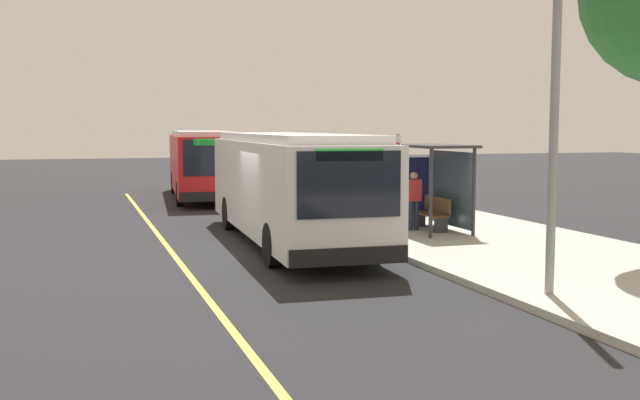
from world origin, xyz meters
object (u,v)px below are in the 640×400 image
(transit_bus_main, at_px, (289,184))
(transit_bus_second, at_px, (203,162))
(pedestrian_commuter, at_px, (414,197))
(route_sign_post, at_px, (397,173))
(waiting_bench, at_px, (432,213))

(transit_bus_main, distance_m, transit_bus_second, 13.70)
(transit_bus_main, height_order, pedestrian_commuter, transit_bus_main)
(route_sign_post, height_order, pedestrian_commuter, route_sign_post)
(waiting_bench, xyz_separation_m, pedestrian_commuter, (-0.04, -0.58, 0.48))
(transit_bus_second, height_order, route_sign_post, same)
(waiting_bench, distance_m, route_sign_post, 3.19)
(pedestrian_commuter, bearing_deg, transit_bus_main, -83.95)
(transit_bus_main, xyz_separation_m, transit_bus_second, (-13.70, -0.10, -0.00))
(transit_bus_second, relative_size, waiting_bench, 6.50)
(transit_bus_main, distance_m, route_sign_post, 2.95)
(transit_bus_second, xyz_separation_m, pedestrian_commuter, (13.29, 3.94, -0.50))
(route_sign_post, bearing_deg, transit_bus_main, -125.62)
(transit_bus_main, height_order, route_sign_post, same)
(route_sign_post, bearing_deg, pedestrian_commuter, 145.47)
(waiting_bench, bearing_deg, transit_bus_second, -161.29)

